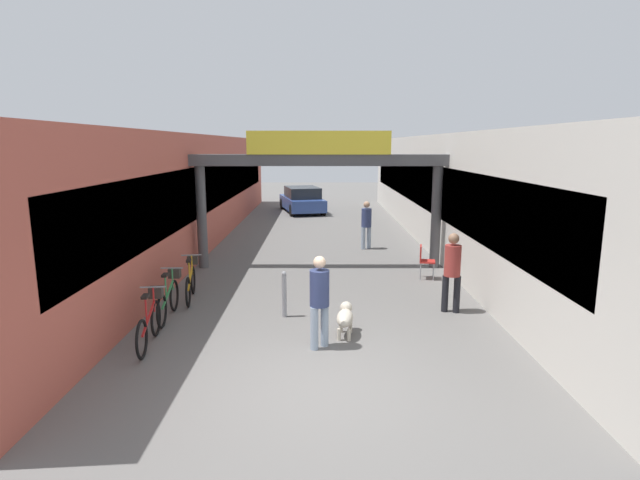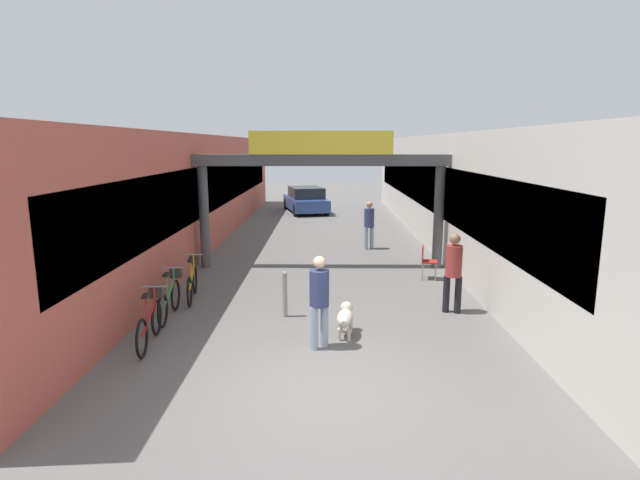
# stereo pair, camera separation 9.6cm
# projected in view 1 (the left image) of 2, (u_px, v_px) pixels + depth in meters

# --- Properties ---
(ground_plane) EXTENTS (80.00, 80.00, 0.00)m
(ground_plane) POSITION_uv_depth(u_px,v_px,m) (319.00, 384.00, 7.41)
(ground_plane) COLOR #605E5B
(storefront_left) EXTENTS (3.00, 26.00, 3.82)m
(storefront_left) POSITION_uv_depth(u_px,v_px,m) (179.00, 190.00, 17.87)
(storefront_left) COLOR #B25142
(storefront_left) RESTS_ON ground_plane
(storefront_right) EXTENTS (3.00, 26.00, 3.82)m
(storefront_right) POSITION_uv_depth(u_px,v_px,m) (463.00, 190.00, 17.84)
(storefront_right) COLOR beige
(storefront_right) RESTS_ON ground_plane
(arcade_sign_gateway) EXTENTS (7.40, 0.47, 3.88)m
(arcade_sign_gateway) POSITION_uv_depth(u_px,v_px,m) (320.00, 173.00, 13.96)
(arcade_sign_gateway) COLOR #4C4C4F
(arcade_sign_gateway) RESTS_ON ground_plane
(pedestrian_with_dog) EXTENTS (0.48, 0.48, 1.65)m
(pedestrian_with_dog) POSITION_uv_depth(u_px,v_px,m) (321.00, 296.00, 8.59)
(pedestrian_with_dog) COLOR #8C9EB2
(pedestrian_with_dog) RESTS_ON ground_plane
(pedestrian_companion) EXTENTS (0.42, 0.42, 1.70)m
(pedestrian_companion) POSITION_uv_depth(u_px,v_px,m) (454.00, 267.00, 10.43)
(pedestrian_companion) COLOR black
(pedestrian_companion) RESTS_ON ground_plane
(pedestrian_carrying_crate) EXTENTS (0.47, 0.47, 1.63)m
(pedestrian_carrying_crate) POSITION_uv_depth(u_px,v_px,m) (368.00, 222.00, 16.86)
(pedestrian_carrying_crate) COLOR #8C9EB2
(pedestrian_carrying_crate) RESTS_ON ground_plane
(dog_on_leash) EXTENTS (0.39, 0.80, 0.57)m
(dog_on_leash) POSITION_uv_depth(u_px,v_px,m) (347.00, 317.00, 9.26)
(dog_on_leash) COLOR beige
(dog_on_leash) RESTS_ON ground_plane
(bicycle_red_nearest) EXTENTS (0.46, 1.69, 0.98)m
(bicycle_red_nearest) POSITION_uv_depth(u_px,v_px,m) (152.00, 320.00, 8.85)
(bicycle_red_nearest) COLOR black
(bicycle_red_nearest) RESTS_ON ground_plane
(bicycle_green_second) EXTENTS (0.46, 1.69, 0.98)m
(bicycle_green_second) POSITION_uv_depth(u_px,v_px,m) (171.00, 296.00, 10.24)
(bicycle_green_second) COLOR black
(bicycle_green_second) RESTS_ON ground_plane
(bicycle_orange_third) EXTENTS (0.46, 1.68, 0.98)m
(bicycle_orange_third) POSITION_uv_depth(u_px,v_px,m) (192.00, 280.00, 11.47)
(bicycle_orange_third) COLOR black
(bicycle_orange_third) RESTS_ON ground_plane
(bollard_post_metal) EXTENTS (0.10, 0.10, 0.97)m
(bollard_post_metal) POSITION_uv_depth(u_px,v_px,m) (286.00, 294.00, 10.24)
(bollard_post_metal) COLOR gray
(bollard_post_metal) RESTS_ON ground_plane
(cafe_chair_red_nearer) EXTENTS (0.47, 0.47, 0.89)m
(cafe_chair_red_nearer) POSITION_uv_depth(u_px,v_px,m) (426.00, 259.00, 13.16)
(cafe_chair_red_nearer) COLOR gray
(cafe_chair_red_nearer) RESTS_ON ground_plane
(parked_car_blue) EXTENTS (2.63, 4.30, 1.33)m
(parked_car_blue) POSITION_uv_depth(u_px,v_px,m) (303.00, 200.00, 26.12)
(parked_car_blue) COLOR #2D478C
(parked_car_blue) RESTS_ON ground_plane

